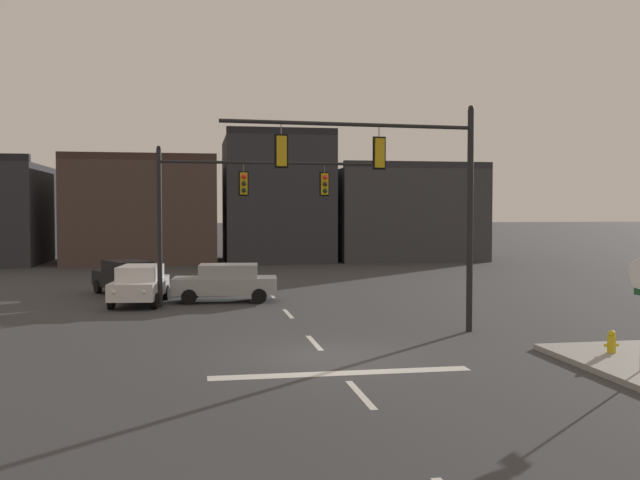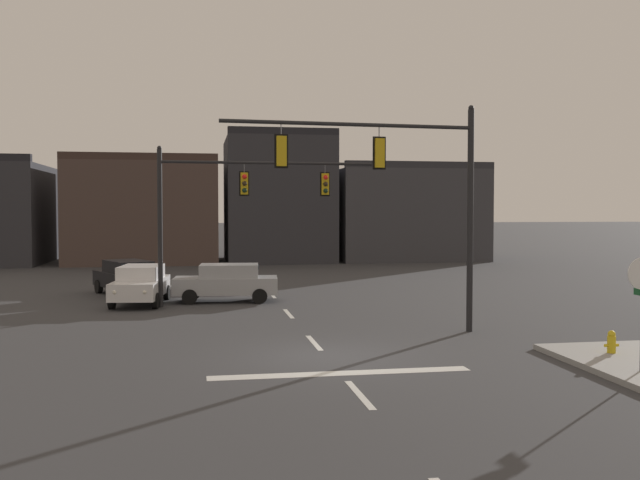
% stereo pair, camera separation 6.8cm
% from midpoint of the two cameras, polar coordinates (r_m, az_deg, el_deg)
% --- Properties ---
extents(ground_plane, '(400.00, 400.00, 0.00)m').
position_cam_midpoint_polar(ground_plane, '(19.35, 0.59, -9.31)').
color(ground_plane, '#353538').
extents(stop_bar_paint, '(6.40, 0.50, 0.01)m').
position_cam_midpoint_polar(stop_bar_paint, '(17.43, 1.80, -10.61)').
color(stop_bar_paint, silver).
rests_on(stop_bar_paint, ground).
extents(lane_centreline, '(0.16, 26.40, 0.01)m').
position_cam_midpoint_polar(lane_centreline, '(21.28, -0.38, -8.22)').
color(lane_centreline, silver).
rests_on(lane_centreline, ground).
extents(signal_mast_near_side, '(8.11, 0.69, 7.28)m').
position_cam_midpoint_polar(signal_mast_near_side, '(22.52, 6.72, 4.81)').
color(signal_mast_near_side, black).
rests_on(signal_mast_near_side, ground).
extents(signal_mast_far_side, '(8.95, 0.45, 6.52)m').
position_cam_midpoint_polar(signal_mast_far_side, '(29.50, -7.36, 3.37)').
color(signal_mast_far_side, black).
rests_on(signal_mast_far_side, ground).
extents(car_lot_nearside, '(2.30, 4.60, 1.61)m').
position_cam_midpoint_polar(car_lot_nearside, '(30.68, -14.10, -3.41)').
color(car_lot_nearside, silver).
rests_on(car_lot_nearside, ground).
extents(car_lot_middle, '(4.57, 2.22, 1.61)m').
position_cam_midpoint_polar(car_lot_middle, '(30.82, -7.41, -3.33)').
color(car_lot_middle, '#9EA0A5').
rests_on(car_lot_middle, ground).
extents(car_lot_farside, '(3.52, 4.75, 1.61)m').
position_cam_midpoint_polar(car_lot_farside, '(34.06, -15.12, -2.85)').
color(car_lot_farside, black).
rests_on(car_lot_farside, ground).
extents(fire_hydrant, '(0.40, 0.30, 0.75)m').
position_cam_midpoint_polar(fire_hydrant, '(20.55, 22.40, -7.87)').
color(fire_hydrant, gold).
rests_on(fire_hydrant, ground).
extents(building_row, '(40.49, 13.08, 9.84)m').
position_cam_midpoint_polar(building_row, '(55.67, -9.13, 2.32)').
color(building_row, '#2D2D33').
rests_on(building_row, ground).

